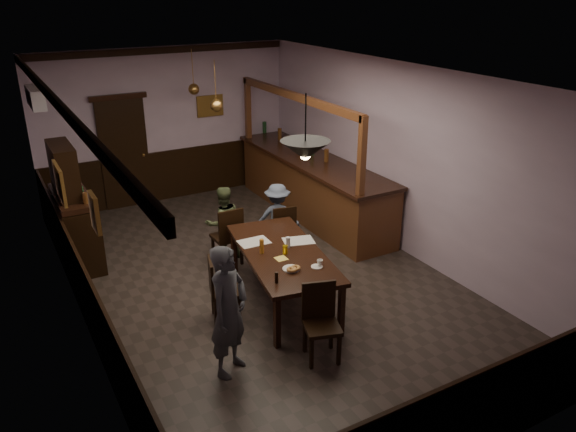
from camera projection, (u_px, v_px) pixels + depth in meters
room at (259, 185)px, 7.77m from camera, size 5.01×8.01×3.01m
dining_table at (282, 256)px, 7.57m from camera, size 1.36×2.34×0.75m
chair_far_left at (229, 234)px, 8.60m from camera, size 0.42×0.42×0.95m
chair_far_right at (283, 229)px, 8.90m from camera, size 0.44×0.44×0.88m
chair_near at (321, 318)px, 6.49m from camera, size 0.50×0.50×0.92m
chair_side at (219, 287)px, 7.20m from camera, size 0.47×0.47×0.87m
person_standing at (229, 311)px, 6.12m from camera, size 0.68×0.62×1.55m
person_seated_left at (223, 223)px, 8.81m from camera, size 0.60×0.48×1.20m
person_seated_right at (277, 217)px, 9.10m from camera, size 0.84×0.71×1.14m
newspaper_left at (254, 242)px, 7.80m from camera, size 0.43×0.31×0.01m
newspaper_right at (299, 241)px, 7.84m from camera, size 0.49×0.40×0.01m
napkin at (281, 258)px, 7.34m from camera, size 0.17×0.17×0.00m
saucer at (317, 267)px, 7.12m from camera, size 0.15×0.15×0.01m
coffee_cup at (320, 263)px, 7.13m from camera, size 0.09×0.09×0.07m
pastry_plate at (291, 269)px, 7.07m from camera, size 0.22×0.22×0.01m
pastry_ring_a at (292, 269)px, 6.99m from camera, size 0.13×0.13×0.04m
pastry_ring_b at (295, 268)px, 7.03m from camera, size 0.13×0.13×0.04m
soda_can at (285, 250)px, 7.45m from camera, size 0.07×0.07×0.12m
beer_glass at (262, 246)px, 7.45m from camera, size 0.06×0.06×0.20m
water_glass at (288, 242)px, 7.63m from camera, size 0.06×0.06×0.15m
pepper_mill at (276, 278)px, 6.73m from camera, size 0.04×0.04×0.14m
sideboard at (74, 216)px, 8.64m from camera, size 0.51×1.44×1.90m
bar_counter at (312, 185)px, 10.46m from camera, size 0.97×4.17×2.34m
door_back at (124, 154)px, 10.71m from camera, size 0.90×0.06×2.10m
ac_unit at (35, 97)px, 8.66m from camera, size 0.20×0.85×0.30m
picture_left_small at (95, 213)px, 5.12m from camera, size 0.04×0.28×0.36m
picture_left_large at (60, 183)px, 7.22m from camera, size 0.04×0.62×0.48m
picture_back at (210, 106)px, 11.24m from camera, size 0.55×0.04×0.42m
pendant_iron at (305, 150)px, 6.22m from camera, size 0.56×0.56×0.74m
pendant_brass_mid at (216, 105)px, 8.83m from camera, size 0.20×0.20×0.81m
pendant_brass_far at (194, 89)px, 10.16m from camera, size 0.20×0.20×0.81m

